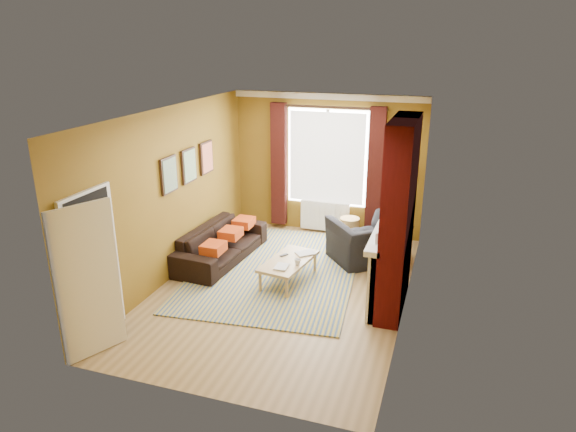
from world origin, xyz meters
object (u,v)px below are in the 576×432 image
object	(u,v)px
sofa	(221,244)
armchair	(367,241)
coffee_table	(289,262)
wicker_stool	(349,230)
floor_lamp	(404,181)

from	to	relation	value
sofa	armchair	world-z (taller)	armchair
coffee_table	wicker_stool	bearing A→B (deg)	83.07
sofa	wicker_stool	world-z (taller)	sofa
armchair	wicker_stool	bearing A→B (deg)	-99.67
sofa	wicker_stool	size ratio (longest dim) A/B	4.33
sofa	floor_lamp	distance (m)	3.55
armchair	floor_lamp	bearing A→B (deg)	-156.94
coffee_table	wicker_stool	size ratio (longest dim) A/B	2.54
sofa	floor_lamp	world-z (taller)	floor_lamp
armchair	wicker_stool	world-z (taller)	armchair
sofa	armchair	distance (m)	2.61
armchair	coffee_table	world-z (taller)	armchair
sofa	coffee_table	world-z (taller)	sofa
armchair	sofa	bearing A→B (deg)	-23.03
coffee_table	floor_lamp	distance (m)	2.80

